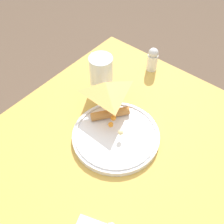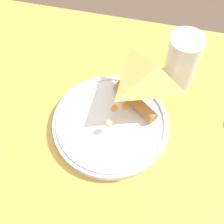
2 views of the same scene
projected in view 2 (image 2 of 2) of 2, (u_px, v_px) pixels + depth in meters
ground_plane at (88, 220)px, 1.33m from camera, size 6.00×6.00×0.00m
dining_table at (73, 156)px, 0.82m from camera, size 0.91×0.69×0.73m
plate_pizza at (113, 122)px, 0.70m from camera, size 0.24×0.24×0.05m
milk_glass at (182, 61)px, 0.73m from camera, size 0.07×0.07×0.13m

